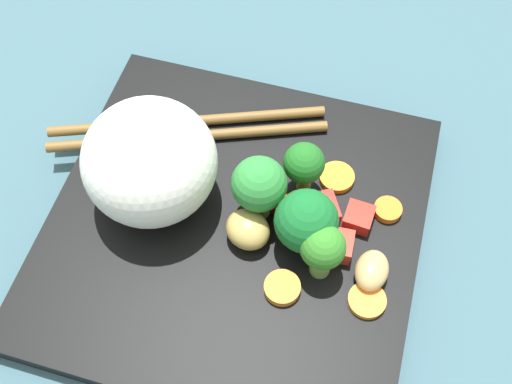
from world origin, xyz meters
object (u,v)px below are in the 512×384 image
at_px(carrot_slice_3, 367,300).
at_px(broccoli_floret_3, 304,164).
at_px(square_plate, 235,228).
at_px(chopstick_pair, 188,129).
at_px(rice_mound, 150,162).

bearing_deg(carrot_slice_3, broccoli_floret_3, -49.32).
height_order(broccoli_floret_3, carrot_slice_3, broccoli_floret_3).
bearing_deg(square_plate, broccoli_floret_3, -131.45).
bearing_deg(chopstick_pair, rice_mound, 65.29).
height_order(square_plate, rice_mound, rice_mound).
relative_size(rice_mound, carrot_slice_3, 3.65).
bearing_deg(square_plate, rice_mound, -6.81).
relative_size(square_plate, carrot_slice_3, 10.25).
xyz_separation_m(square_plate, carrot_slice_3, (-0.11, 0.03, 0.01)).
bearing_deg(carrot_slice_3, chopstick_pair, -31.03).
relative_size(square_plate, rice_mound, 2.81).
height_order(broccoli_floret_3, chopstick_pair, broccoli_floret_3).
bearing_deg(square_plate, chopstick_pair, -48.13).
distance_m(rice_mound, broccoli_floret_3, 0.11).
bearing_deg(carrot_slice_3, rice_mound, -13.29).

